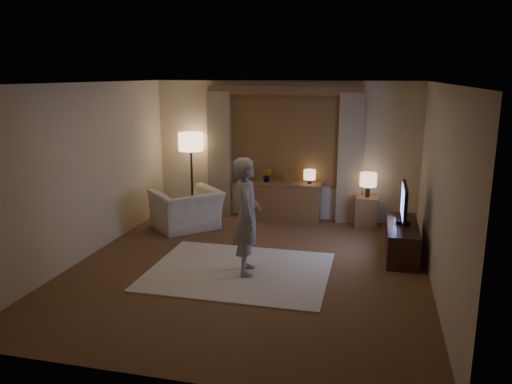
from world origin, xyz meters
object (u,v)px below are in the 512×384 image
(sideboard, at_px, (288,203))
(tv_stand, at_px, (402,240))
(armchair, at_px, (187,210))
(person, at_px, (247,216))
(side_table, at_px, (367,212))

(sideboard, xyz_separation_m, tv_stand, (2.02, -1.43, -0.10))
(sideboard, height_order, armchair, armchair)
(tv_stand, xyz_separation_m, person, (-2.12, -1.23, 0.58))
(side_table, xyz_separation_m, person, (-1.56, -2.62, 0.55))
(armchair, relative_size, person, 0.67)
(armchair, bearing_deg, sideboard, 163.28)
(person, bearing_deg, side_table, -45.53)
(sideboard, bearing_deg, side_table, -1.96)
(sideboard, height_order, tv_stand, sideboard)
(side_table, bearing_deg, person, -120.84)
(side_table, xyz_separation_m, tv_stand, (0.56, -1.38, -0.03))
(side_table, distance_m, person, 3.10)
(armchair, distance_m, tv_stand, 3.72)
(side_table, bearing_deg, tv_stand, -68.05)
(person, bearing_deg, armchair, 27.34)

